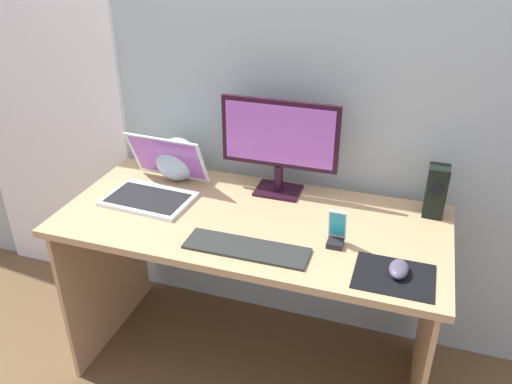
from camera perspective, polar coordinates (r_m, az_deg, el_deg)
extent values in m
plane|color=brown|center=(2.41, -0.45, -18.21)|extent=(8.00, 8.00, 0.00)
cube|color=#9FACA9|center=(2.09, 2.97, 14.53)|extent=(6.00, 0.04, 2.50)
cube|color=white|center=(2.66, -22.24, 10.15)|extent=(0.82, 0.02, 2.02)
cube|color=tan|center=(1.94, -0.53, -3.25)|extent=(1.44, 0.66, 0.03)
cube|color=tan|center=(2.42, -16.07, -7.98)|extent=(0.02, 0.62, 0.72)
cube|color=tan|center=(2.10, 18.03, -14.87)|extent=(0.02, 0.62, 0.72)
cube|color=black|center=(2.12, 2.46, 0.18)|extent=(0.18, 0.14, 0.01)
cylinder|color=black|center=(2.09, 2.49, 1.59)|extent=(0.04, 0.04, 0.10)
cube|color=black|center=(2.01, 2.61, 6.38)|extent=(0.47, 0.02, 0.27)
cube|color=#A559BF|center=(2.00, 2.53, 6.28)|extent=(0.43, 0.00, 0.24)
cube|color=black|center=(2.02, 19.20, 0.08)|extent=(0.07, 0.08, 0.20)
cylinder|color=black|center=(1.98, 19.28, 0.18)|extent=(0.05, 0.00, 0.05)
cube|color=silver|center=(2.09, -11.65, -0.71)|extent=(0.35, 0.25, 0.02)
cube|color=black|center=(2.08, -11.84, -0.63)|extent=(0.31, 0.19, 0.00)
cube|color=silver|center=(2.16, -9.71, 3.73)|extent=(0.34, 0.11, 0.21)
cube|color=#A559BF|center=(2.16, -9.77, 3.73)|extent=(0.31, 0.10, 0.18)
sphere|color=silver|center=(2.22, -8.60, 3.59)|extent=(0.18, 0.18, 0.18)
cube|color=#272B27|center=(1.76, -1.04, -6.22)|extent=(0.43, 0.13, 0.01)
cube|color=black|center=(1.70, 14.94, -8.95)|extent=(0.25, 0.20, 0.00)
ellipsoid|color=#4E495D|center=(1.70, 15.43, -8.17)|extent=(0.06, 0.10, 0.04)
cube|color=black|center=(1.80, 8.70, -5.60)|extent=(0.06, 0.05, 0.02)
cube|color=white|center=(1.77, 8.95, -3.52)|extent=(0.06, 0.04, 0.12)
cube|color=#26A5BF|center=(1.77, 8.92, -3.57)|extent=(0.05, 0.03, 0.10)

